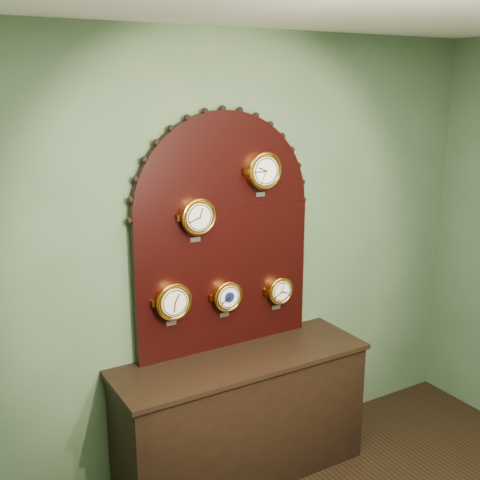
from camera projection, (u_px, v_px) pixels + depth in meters
wall_back at (220, 259)px, 3.81m from camera, size 4.00×0.00×4.00m
shop_counter at (242, 419)px, 3.84m from camera, size 1.60×0.50×0.80m
display_board at (224, 226)px, 3.71m from camera, size 1.26×0.06×1.53m
roman_clock at (197, 216)px, 3.53m from camera, size 0.22×0.08×0.27m
arabic_clock at (263, 171)px, 3.69m from camera, size 0.24×0.08×0.29m
hygrometer at (173, 301)px, 3.57m from camera, size 0.23×0.08×0.28m
barometer at (227, 296)px, 3.76m from camera, size 0.20×0.08×0.25m
tide_clock at (279, 290)px, 3.96m from camera, size 0.19×0.08×0.24m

